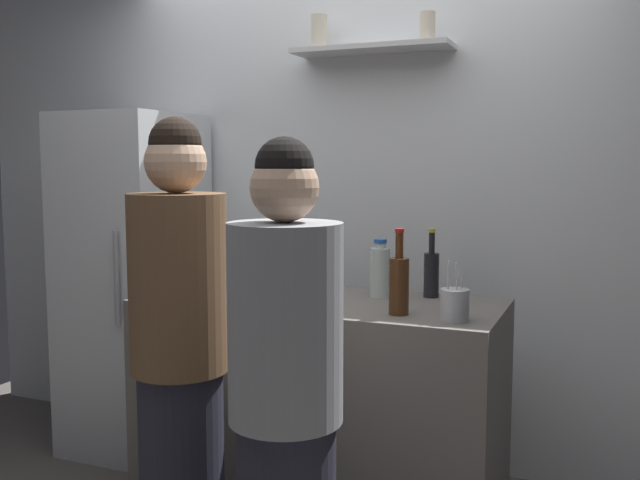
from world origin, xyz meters
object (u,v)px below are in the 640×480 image
Objects in this scene: wine_bottle_green_glass at (200,259)px; wine_bottle_pale_glass at (192,261)px; wine_bottle_dark_glass at (431,272)px; water_bottle_plastic at (380,271)px; person_brown_jacket at (180,359)px; refrigerator at (134,283)px; wine_bottle_amber_glass at (399,283)px; baking_pan at (256,292)px; utensil_holder at (455,305)px; person_grey_hoodie at (286,410)px.

wine_bottle_pale_glass is (0.03, -0.11, 0.01)m from wine_bottle_green_glass.
wine_bottle_dark_glass is (1.08, 0.11, -0.01)m from wine_bottle_green_glass.
water_bottle_plastic is at bearing 9.87° from wine_bottle_pale_glass.
person_brown_jacket is (0.40, -0.77, -0.24)m from wine_bottle_green_glass.
wine_bottle_pale_glass reaches higher than wine_bottle_green_glass.
wine_bottle_green_glass reaches higher than wine_bottle_dark_glass.
refrigerator is at bearing 158.50° from wine_bottle_green_glass.
water_bottle_plastic is (0.84, 0.15, -0.02)m from wine_bottle_pale_glass.
person_brown_jacket reaches higher than wine_bottle_green_glass.
wine_bottle_dark_glass is at bearing -38.02° from person_brown_jacket.
wine_bottle_amber_glass is at bearing -60.87° from water_bottle_plastic.
wine_bottle_pale_glass reaches higher than baking_pan.
refrigerator is at bearing 162.72° from wine_bottle_amber_glass.
wine_bottle_amber_glass is 0.20× the size of person_brown_jacket.
person_grey_hoodie is at bearing -118.24° from utensil_holder.
refrigerator is 8.08× the size of utensil_holder.
water_bottle_plastic is at bearing 25.79° from baking_pan.
wine_bottle_pale_glass is at bearing -167.88° from wine_bottle_dark_glass.
baking_pan is 0.39m from wine_bottle_pale_glass.
water_bottle_plastic is (0.48, 0.23, 0.09)m from baking_pan.
wine_bottle_green_glass is 0.96× the size of wine_bottle_pale_glass.
wine_bottle_pale_glass is 1.26m from person_grey_hoodie.
person_brown_jacket is at bearing -142.97° from wine_bottle_amber_glass.
wine_bottle_dark_glass is (1.62, -0.10, 0.17)m from refrigerator.
utensil_holder is at bearing -16.16° from refrigerator.
wine_bottle_pale_glass is 1.02× the size of wine_bottle_amber_glass.
refrigerator reaches higher than utensil_holder.
wine_bottle_pale_glass is at bearing 28.67° from person_brown_jacket.
utensil_holder is 0.65× the size of wine_bottle_pale_glass.
refrigerator reaches higher than person_brown_jacket.
utensil_holder is at bearing -9.04° from wine_bottle_pale_glass.
baking_pan is at bearing -155.62° from wine_bottle_dark_glass.
wine_bottle_dark_glass is at bearing 27.31° from person_grey_hoodie.
baking_pan is 0.66m from wine_bottle_amber_glass.
wine_bottle_dark_glass is 0.18× the size of person_brown_jacket.
wine_bottle_green_glass is 1.29× the size of water_bottle_plastic.
baking_pan is 1.38× the size of water_bottle_plastic.
utensil_holder reaches higher than baking_pan.
wine_bottle_dark_glass is (0.68, 0.31, 0.08)m from baking_pan.
utensil_holder is (1.81, -0.52, 0.12)m from refrigerator.
water_bottle_plastic is 0.15× the size of person_brown_jacket.
baking_pan is 0.75m from wine_bottle_dark_glass.
water_bottle_plastic is (0.87, 0.03, -0.01)m from wine_bottle_green_glass.
person_brown_jacket reaches higher than wine_bottle_pale_glass.
baking_pan is 1.05× the size of wine_bottle_amber_glass.
baking_pan is (0.94, -0.41, 0.08)m from refrigerator.
person_grey_hoodie is (-0.17, -1.09, -0.27)m from wine_bottle_dark_glass.
refrigerator is at bearing 163.84° from utensil_holder.
water_bottle_plastic is at bearing 38.07° from person_grey_hoodie.
wine_bottle_pale_glass is at bearing -29.69° from refrigerator.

